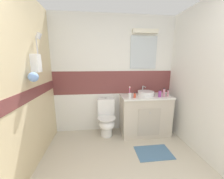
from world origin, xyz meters
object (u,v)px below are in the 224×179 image
at_px(perfume_flask_small, 135,95).
at_px(soap_dispenser, 160,94).
at_px(toothbrush_cup, 130,95).
at_px(deodorant_spray_can, 164,93).
at_px(toothpaste_tube_upright, 168,93).
at_px(toilet, 106,119).
at_px(sink_basin, 146,93).

bearing_deg(perfume_flask_small, soap_dispenser, -0.08).
height_order(toothbrush_cup, deodorant_spray_can, toothbrush_cup).
distance_m(toothpaste_tube_upright, deodorant_spray_can, 0.09).
distance_m(toilet, deodorant_spray_can, 1.31).
bearing_deg(perfume_flask_small, sink_basin, 29.10).
height_order(soap_dispenser, perfume_flask_small, soap_dispenser).
xyz_separation_m(toothbrush_cup, soap_dispenser, (0.62, 0.01, 0.00)).
bearing_deg(soap_dispenser, toothpaste_tube_upright, 6.56).
bearing_deg(toothbrush_cup, toothpaste_tube_upright, 2.33).
xyz_separation_m(toilet, perfume_flask_small, (0.55, -0.16, 0.54)).
relative_size(sink_basin, perfume_flask_small, 3.47).
relative_size(soap_dispenser, perfume_flask_small, 1.48).
xyz_separation_m(perfume_flask_small, deodorant_spray_can, (0.62, 0.02, 0.03)).
xyz_separation_m(sink_basin, toothpaste_tube_upright, (0.42, -0.14, 0.02)).
distance_m(perfume_flask_small, deodorant_spray_can, 0.62).
height_order(toilet, perfume_flask_small, perfume_flask_small).
bearing_deg(deodorant_spray_can, sink_basin, 157.14).
xyz_separation_m(soap_dispenser, perfume_flask_small, (-0.52, 0.00, -0.01)).
height_order(toilet, toothpaste_tube_upright, toothpaste_tube_upright).
distance_m(sink_basin, soap_dispenser, 0.28).
bearing_deg(soap_dispenser, toothbrush_cup, -178.93).
distance_m(soap_dispenser, perfume_flask_small, 0.52).
bearing_deg(toilet, toothpaste_tube_upright, -6.21).
xyz_separation_m(toilet, toothpaste_tube_upright, (1.25, -0.14, 0.56)).
relative_size(sink_basin, toothpaste_tube_upright, 2.55).
xyz_separation_m(sink_basin, toilet, (-0.84, -0.00, -0.54)).
bearing_deg(toothpaste_tube_upright, deodorant_spray_can, -179.97).
distance_m(sink_basin, toothpaste_tube_upright, 0.44).
relative_size(toothpaste_tube_upright, perfume_flask_small, 1.36).
relative_size(toothbrush_cup, toothpaste_tube_upright, 1.55).
bearing_deg(deodorant_spray_can, toilet, 173.33).
bearing_deg(toilet, sink_basin, 0.15).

